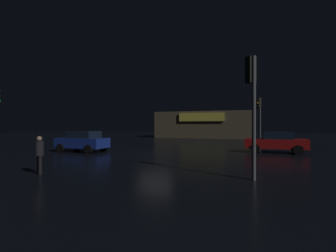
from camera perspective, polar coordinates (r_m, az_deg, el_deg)
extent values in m
plane|color=black|center=(17.88, -3.04, -6.38)|extent=(120.00, 120.00, 0.00)
cube|color=brown|center=(42.17, 8.73, 0.27)|extent=(16.02, 6.87, 4.34)
cube|color=#E5D84C|center=(38.68, 7.73, 2.09)|extent=(7.15, 0.24, 1.31)
cylinder|color=#595B60|center=(9.52, 19.41, 1.77)|extent=(0.14, 0.14, 4.57)
cube|color=black|center=(9.85, 18.76, 12.25)|extent=(0.41, 0.41, 0.98)
sphere|color=black|center=(10.03, 18.10, 13.76)|extent=(0.20, 0.20, 0.20)
sphere|color=orange|center=(9.96, 18.10, 12.11)|extent=(0.20, 0.20, 0.20)
sphere|color=black|center=(9.91, 18.10, 10.45)|extent=(0.20, 0.20, 0.20)
cylinder|color=#595B60|center=(24.04, 20.70, 0.73)|extent=(0.13, 0.13, 4.58)
cube|color=black|center=(24.02, 20.45, 5.04)|extent=(0.41, 0.41, 0.98)
sphere|color=black|center=(23.93, 20.18, 5.77)|extent=(0.20, 0.20, 0.20)
sphere|color=orange|center=(23.90, 20.18, 5.07)|extent=(0.20, 0.20, 0.20)
sphere|color=black|center=(23.87, 20.18, 4.37)|extent=(0.20, 0.20, 0.20)
cube|color=navy|center=(19.96, -19.38, -3.71)|extent=(3.92, 1.84, 0.74)
cube|color=black|center=(19.79, -18.92, -1.89)|extent=(2.05, 1.63, 0.54)
cylinder|color=black|center=(20.19, -23.82, -4.73)|extent=(0.65, 0.23, 0.65)
cylinder|color=black|center=(21.49, -20.50, -4.44)|extent=(0.65, 0.23, 0.65)
cylinder|color=black|center=(18.49, -18.08, -5.16)|extent=(0.65, 0.23, 0.65)
cylinder|color=black|center=(19.91, -14.88, -4.79)|extent=(0.65, 0.23, 0.65)
cube|color=#A51414|center=(19.78, 23.79, -3.78)|extent=(4.30, 1.85, 0.69)
cube|color=black|center=(19.75, 24.36, -1.99)|extent=(2.00, 1.61, 0.54)
cylinder|color=black|center=(18.94, 19.65, -5.00)|extent=(0.68, 0.24, 0.68)
cylinder|color=black|center=(20.65, 19.79, -4.58)|extent=(0.68, 0.24, 0.68)
cylinder|color=black|center=(19.06, 28.12, -4.96)|extent=(0.68, 0.24, 0.68)
cylinder|color=black|center=(20.76, 27.57, -4.56)|extent=(0.68, 0.24, 0.68)
cylinder|color=black|center=(11.56, -27.98, -8.01)|extent=(0.14, 0.14, 0.76)
cylinder|color=black|center=(11.41, -27.70, -8.11)|extent=(0.14, 0.14, 0.76)
cylinder|color=black|center=(11.41, -27.84, -4.66)|extent=(0.44, 0.44, 0.60)
sphere|color=tan|center=(11.38, -27.84, -2.63)|extent=(0.21, 0.21, 0.21)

